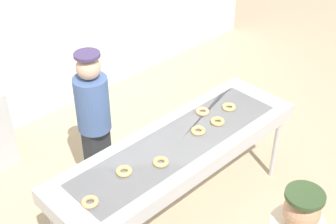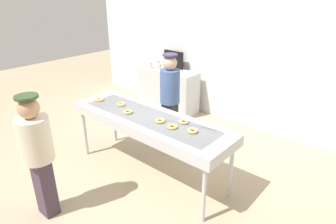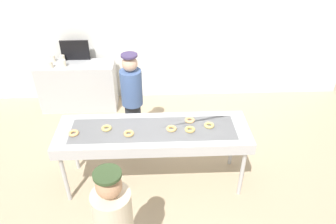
{
  "view_description": "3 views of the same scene",
  "coord_description": "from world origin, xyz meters",
  "px_view_note": "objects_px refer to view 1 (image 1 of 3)",
  "views": [
    {
      "loc": [
        -2.43,
        -2.38,
        3.66
      ],
      "look_at": [
        0.1,
        0.24,
        1.14
      ],
      "focal_mm": 49.97,
      "sensor_mm": 36.0,
      "label": 1
    },
    {
      "loc": [
        2.7,
        -2.71,
        2.7
      ],
      "look_at": [
        0.3,
        0.08,
        1.09
      ],
      "focal_mm": 31.09,
      "sensor_mm": 36.0,
      "label": 2
    },
    {
      "loc": [
        0.05,
        -3.46,
        3.54
      ],
      "look_at": [
        0.21,
        0.21,
        1.1
      ],
      "focal_mm": 34.04,
      "sensor_mm": 36.0,
      "label": 3
    }
  ],
  "objects_px": {
    "glazed_donut_1": "(218,121)",
    "glazed_donut_3": "(161,162)",
    "glazed_donut_0": "(198,131)",
    "glazed_donut_4": "(202,111)",
    "glazed_donut_5": "(229,107)",
    "glazed_donut_2": "(90,202)",
    "glazed_donut_6": "(124,171)",
    "worker_baker": "(94,118)",
    "fryer_conveyor": "(178,149)"
  },
  "relations": [
    {
      "from": "glazed_donut_3",
      "to": "worker_baker",
      "type": "distance_m",
      "value": 0.97
    },
    {
      "from": "glazed_donut_3",
      "to": "glazed_donut_5",
      "type": "distance_m",
      "value": 1.1
    },
    {
      "from": "glazed_donut_3",
      "to": "glazed_donut_1",
      "type": "bearing_deg",
      "value": 3.71
    },
    {
      "from": "glazed_donut_0",
      "to": "glazed_donut_4",
      "type": "xyz_separation_m",
      "value": [
        0.27,
        0.19,
        0.0
      ]
    },
    {
      "from": "glazed_donut_2",
      "to": "glazed_donut_4",
      "type": "height_order",
      "value": "same"
    },
    {
      "from": "fryer_conveyor",
      "to": "worker_baker",
      "type": "distance_m",
      "value": 0.93
    },
    {
      "from": "glazed_donut_2",
      "to": "glazed_donut_3",
      "type": "distance_m",
      "value": 0.73
    },
    {
      "from": "glazed_donut_4",
      "to": "glazed_donut_6",
      "type": "height_order",
      "value": "same"
    },
    {
      "from": "glazed_donut_0",
      "to": "glazed_donut_1",
      "type": "xyz_separation_m",
      "value": [
        0.25,
        -0.03,
        0.0
      ]
    },
    {
      "from": "glazed_donut_0",
      "to": "glazed_donut_5",
      "type": "xyz_separation_m",
      "value": [
        0.52,
        0.05,
        0.0
      ]
    },
    {
      "from": "glazed_donut_0",
      "to": "glazed_donut_3",
      "type": "bearing_deg",
      "value": -171.79
    },
    {
      "from": "glazed_donut_0",
      "to": "glazed_donut_3",
      "type": "distance_m",
      "value": 0.57
    },
    {
      "from": "glazed_donut_6",
      "to": "worker_baker",
      "type": "distance_m",
      "value": 0.89
    },
    {
      "from": "fryer_conveyor",
      "to": "glazed_donut_5",
      "type": "bearing_deg",
      "value": 2.45
    },
    {
      "from": "glazed_donut_2",
      "to": "glazed_donut_3",
      "type": "xyz_separation_m",
      "value": [
        0.73,
        -0.04,
        0.0
      ]
    },
    {
      "from": "glazed_donut_1",
      "to": "glazed_donut_2",
      "type": "bearing_deg",
      "value": -179.49
    },
    {
      "from": "fryer_conveyor",
      "to": "glazed_donut_4",
      "type": "relative_size",
      "value": 18.95
    },
    {
      "from": "glazed_donut_1",
      "to": "glazed_donut_2",
      "type": "xyz_separation_m",
      "value": [
        -1.55,
        -0.01,
        0.0
      ]
    },
    {
      "from": "fryer_conveyor",
      "to": "glazed_donut_0",
      "type": "relative_size",
      "value": 18.95
    },
    {
      "from": "fryer_conveyor",
      "to": "glazed_donut_1",
      "type": "height_order",
      "value": "glazed_donut_1"
    },
    {
      "from": "glazed_donut_1",
      "to": "glazed_donut_3",
      "type": "relative_size",
      "value": 1.0
    },
    {
      "from": "glazed_donut_3",
      "to": "worker_baker",
      "type": "relative_size",
      "value": 0.08
    },
    {
      "from": "glazed_donut_0",
      "to": "glazed_donut_4",
      "type": "height_order",
      "value": "same"
    },
    {
      "from": "glazed_donut_2",
      "to": "glazed_donut_3",
      "type": "height_order",
      "value": "same"
    },
    {
      "from": "glazed_donut_1",
      "to": "glazed_donut_6",
      "type": "bearing_deg",
      "value": 176.0
    },
    {
      "from": "glazed_donut_4",
      "to": "worker_baker",
      "type": "relative_size",
      "value": 0.08
    },
    {
      "from": "glazed_donut_2",
      "to": "glazed_donut_4",
      "type": "relative_size",
      "value": 1.0
    },
    {
      "from": "worker_baker",
      "to": "glazed_donut_6",
      "type": "bearing_deg",
      "value": 75.37
    },
    {
      "from": "glazed_donut_4",
      "to": "fryer_conveyor",
      "type": "bearing_deg",
      "value": -161.9
    },
    {
      "from": "glazed_donut_3",
      "to": "glazed_donut_6",
      "type": "distance_m",
      "value": 0.33
    },
    {
      "from": "glazed_donut_0",
      "to": "worker_baker",
      "type": "distance_m",
      "value": 1.05
    },
    {
      "from": "glazed_donut_2",
      "to": "glazed_donut_6",
      "type": "bearing_deg",
      "value": 12.31
    },
    {
      "from": "glazed_donut_2",
      "to": "glazed_donut_6",
      "type": "xyz_separation_m",
      "value": [
        0.42,
        0.09,
        0.0
      ]
    },
    {
      "from": "glazed_donut_5",
      "to": "glazed_donut_4",
      "type": "bearing_deg",
      "value": 151.87
    },
    {
      "from": "glazed_donut_0",
      "to": "worker_baker",
      "type": "height_order",
      "value": "worker_baker"
    },
    {
      "from": "glazed_donut_4",
      "to": "glazed_donut_5",
      "type": "relative_size",
      "value": 1.0
    },
    {
      "from": "glazed_donut_5",
      "to": "glazed_donut_0",
      "type": "bearing_deg",
      "value": -174.06
    },
    {
      "from": "fryer_conveyor",
      "to": "glazed_donut_5",
      "type": "height_order",
      "value": "glazed_donut_5"
    },
    {
      "from": "glazed_donut_5",
      "to": "glazed_donut_3",
      "type": "bearing_deg",
      "value": -172.87
    },
    {
      "from": "glazed_donut_6",
      "to": "glazed_donut_2",
      "type": "bearing_deg",
      "value": -167.69
    },
    {
      "from": "fryer_conveyor",
      "to": "glazed_donut_1",
      "type": "bearing_deg",
      "value": -5.84
    },
    {
      "from": "glazed_donut_5",
      "to": "glazed_donut_6",
      "type": "xyz_separation_m",
      "value": [
        -1.4,
        -0.0,
        0.0
      ]
    },
    {
      "from": "glazed_donut_5",
      "to": "glazed_donut_6",
      "type": "height_order",
      "value": "same"
    },
    {
      "from": "glazed_donut_2",
      "to": "worker_baker",
      "type": "distance_m",
      "value": 1.18
    },
    {
      "from": "glazed_donut_0",
      "to": "glazed_donut_1",
      "type": "relative_size",
      "value": 1.0
    },
    {
      "from": "glazed_donut_1",
      "to": "glazed_donut_5",
      "type": "relative_size",
      "value": 1.0
    },
    {
      "from": "glazed_donut_2",
      "to": "glazed_donut_6",
      "type": "relative_size",
      "value": 1.0
    },
    {
      "from": "glazed_donut_6",
      "to": "worker_baker",
      "type": "xyz_separation_m",
      "value": [
        0.3,
        0.83,
        -0.02
      ]
    },
    {
      "from": "glazed_donut_4",
      "to": "glazed_donut_6",
      "type": "distance_m",
      "value": 1.15
    },
    {
      "from": "glazed_donut_4",
      "to": "glazed_donut_5",
      "type": "distance_m",
      "value": 0.29
    }
  ]
}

